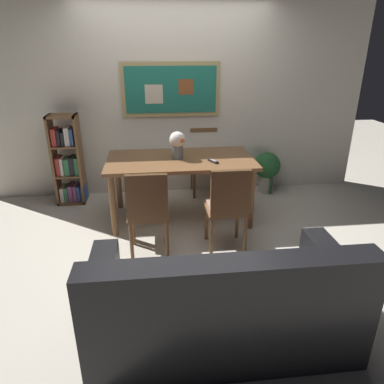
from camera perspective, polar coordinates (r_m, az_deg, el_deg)
name	(u,v)px	position (r m, az deg, el deg)	size (l,w,h in m)	color
ground_plane	(185,234)	(4.00, -1.09, -6.76)	(12.00, 12.00, 0.00)	beige
wall_back_with_painting	(175,99)	(4.89, -2.80, 14.84)	(5.20, 0.14, 2.60)	silver
dining_table	(180,166)	(4.13, -1.88, 4.27)	(1.70, 0.90, 0.75)	brown
dining_chair_near_left	(148,208)	(3.37, -7.18, -2.57)	(0.40, 0.41, 0.91)	brown
dining_chair_near_right	(228,203)	(3.47, 5.82, -1.78)	(0.40, 0.41, 0.91)	brown
dining_chair_far_right	(204,155)	(4.97, 1.99, 5.94)	(0.40, 0.41, 0.91)	brown
leather_couch	(222,306)	(2.55, 4.87, -17.91)	(1.80, 0.84, 0.84)	black
bookshelf	(69,164)	(4.88, -19.37, 4.29)	(0.37, 0.28, 1.17)	brown
potted_ivy	(267,169)	(5.12, 12.04, 3.73)	(0.37, 0.37, 0.58)	#B2ADA3
flower_vase	(178,143)	(4.05, -2.35, 7.96)	(0.19, 0.19, 0.31)	slate
tv_remote	(213,161)	(3.97, 3.46, 5.01)	(0.11, 0.16, 0.02)	black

